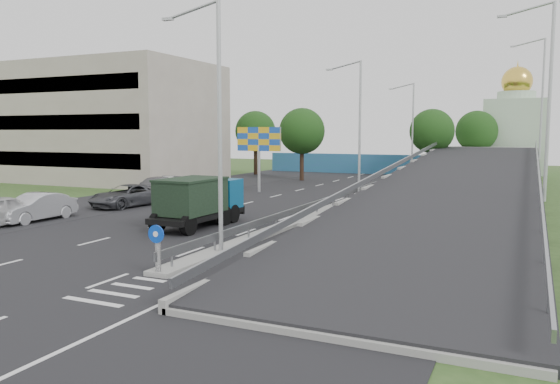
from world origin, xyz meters
The scene contains 23 objects.
ground centered at (0.00, 0.00, 0.00)m, with size 160.00×160.00×0.00m, color #2D4C1E.
road_surface centered at (-3.00, 20.00, 0.00)m, with size 26.00×90.00×0.04m, color black.
parking_strip centered at (-16.00, 20.00, 0.00)m, with size 8.00×90.00×0.05m, color black.
median centered at (0.00, 24.00, 0.10)m, with size 1.00×44.00×0.20m, color gray.
overpass_ramp centered at (7.50, 24.00, 1.75)m, with size 10.00×50.00×3.50m.
median_guardrail centered at (0.00, 24.00, 0.75)m, with size 0.09×44.00×0.71m.
sign_bollard centered at (0.00, 2.17, 1.03)m, with size 0.64×0.23×1.67m.
lamp_post_near centered at (0.11, 6.00, 5.81)m, with size 2.74×0.18×10.08m.
lamp_post_mid centered at (0.11, 26.00, 5.81)m, with size 2.74×0.18×10.08m.
lamp_post_far centered at (0.11, 46.00, 5.81)m, with size 2.74×0.18×10.08m.
beige_building centered at (-30.00, 32.00, 6.00)m, with size 24.00×14.00×12.00m, color gray.
blue_wall centered at (-4.00, 52.00, 1.20)m, with size 30.00×0.50×2.40m, color teal.
church centered at (10.00, 60.00, 5.31)m, with size 7.00×7.00×13.80m.
billboard centered at (-9.00, 28.00, 4.19)m, with size 4.00×0.24×5.50m.
tree_left_mid centered at (-10.00, 40.00, 5.18)m, with size 4.80×4.80×7.60m.
tree_median_far centered at (2.00, 48.00, 5.18)m, with size 4.80×4.80×7.60m.
tree_left_far centered at (-18.00, 45.00, 5.18)m, with size 4.80×4.80×7.60m.
tree_ramp_far centered at (6.00, 55.00, 5.18)m, with size 4.80×4.80×7.60m.
dump_truck centered at (-4.28, 11.50, 1.49)m, with size 2.48×6.15×2.68m.
parked_car_b centered at (-13.88, 9.23, 0.80)m, with size 1.69×4.85×1.60m, color #B0B1B6.
parked_car_c centered at (-13.16, 16.23, 0.75)m, with size 2.50×5.43×1.51m, color #3B3C41.
parked_car_d centered at (-15.77, 22.60, 0.73)m, with size 2.03×5.00×1.45m, color gray.
parked_car_e centered at (-15.95, 24.69, 0.75)m, with size 1.77×4.39×1.50m, color white.
Camera 1 is at (11.65, -13.07, 5.06)m, focal length 35.00 mm.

